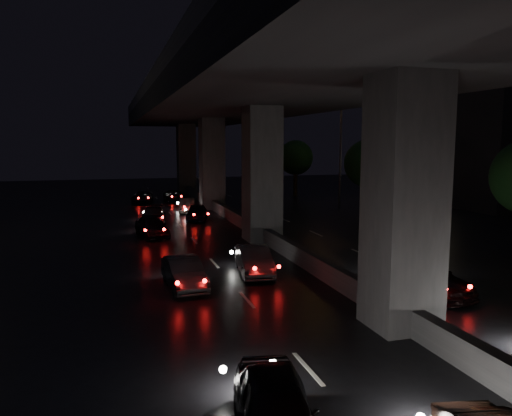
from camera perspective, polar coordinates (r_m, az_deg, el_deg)
name	(u,v)px	position (r m, az deg, el deg)	size (l,w,h in m)	color
ground	(291,258)	(25.81, 3.98, -5.71)	(120.00, 120.00, 0.00)	black
viaduct	(262,100)	(29.96, 0.71, 12.19)	(12.00, 80.00, 10.50)	#323235
median_barrier	(262,233)	(30.36, 0.68, -2.87)	(0.45, 70.00, 0.85)	#323235
building_right_far	(469,127)	(56.40, 23.20, 8.55)	(12.00, 22.00, 15.00)	black
tree_c	(368,164)	(40.72, 12.69, 4.95)	(3.80, 3.80, 6.12)	black
tree_d	(296,158)	(55.24, 4.55, 5.74)	(3.80, 3.80, 6.12)	black
streetlight_far	(335,145)	(46.01, 9.04, 7.13)	(2.52, 0.44, 9.00)	#2D2D33
car_0	(276,409)	(10.63, 2.25, -22.01)	(1.57, 3.91, 1.33)	black
car_3	(426,278)	(20.86, 18.85, -7.55)	(1.75, 4.29, 1.25)	black
car_4	(184,273)	(20.73, -8.23, -7.34)	(1.30, 3.73, 1.23)	black
car_5	(254,260)	(22.57, -0.22, -5.99)	(1.34, 3.83, 1.26)	#242326
car_6	(152,227)	(31.93, -11.81, -2.10)	(1.54, 3.83, 1.31)	black
car_7	(153,216)	(37.10, -11.67, -0.86)	(1.66, 4.09, 1.19)	black
car_8	(197,212)	(38.08, -6.80, -0.50)	(1.47, 3.64, 1.24)	black
car_9	(187,205)	(42.54, -7.88, 0.30)	(1.27, 3.65, 1.20)	#58524C
car_10	(174,196)	(50.92, -9.30, 1.39)	(1.81, 3.92, 1.09)	black
car_11	(142,197)	(50.19, -12.88, 1.21)	(1.82, 3.94, 1.10)	black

